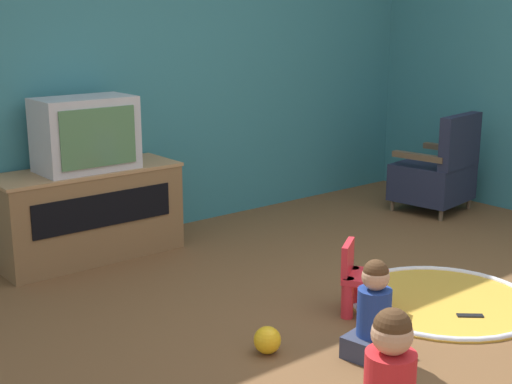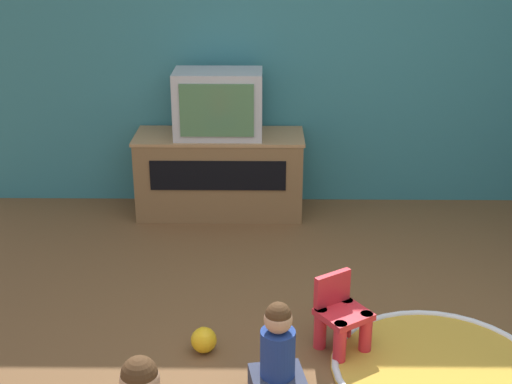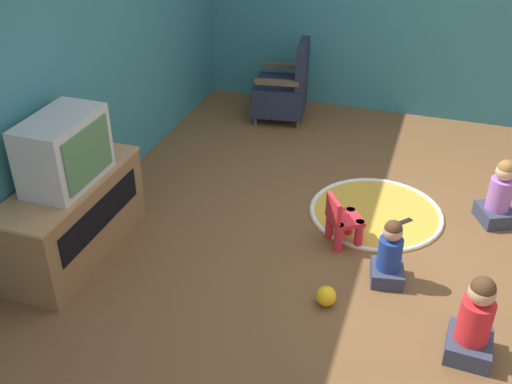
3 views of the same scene
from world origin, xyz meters
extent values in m
plane|color=brown|center=(0.00, 0.00, 0.00)|extent=(30.00, 30.00, 0.00)
cube|color=teal|center=(-0.14, 2.54, 1.43)|extent=(5.72, 0.12, 2.85)
cube|color=brown|center=(-0.91, 2.21, 0.32)|extent=(1.29, 0.49, 0.65)
cube|color=#A97C50|center=(-0.91, 2.21, 0.64)|extent=(1.32, 0.50, 0.02)
cube|color=black|center=(-0.91, 1.96, 0.40)|extent=(1.03, 0.01, 0.23)
cube|color=#B7B7BC|center=(-0.91, 2.19, 0.90)|extent=(0.67, 0.38, 0.51)
cube|color=#47754C|center=(-0.91, 1.99, 0.90)|extent=(0.55, 0.02, 0.40)
cylinder|color=brown|center=(2.25, 1.72, 0.05)|extent=(0.04, 0.04, 0.10)
cylinder|color=brown|center=(1.74, 1.64, 0.05)|extent=(0.04, 0.04, 0.10)
cylinder|color=brown|center=(2.32, 1.25, 0.05)|extent=(0.04, 0.04, 0.10)
cylinder|color=brown|center=(1.81, 1.17, 0.05)|extent=(0.04, 0.04, 0.10)
cube|color=#1E2338|center=(2.03, 1.45, 0.26)|extent=(0.68, 0.65, 0.33)
cube|color=#1E2338|center=(2.07, 1.21, 0.65)|extent=(0.59, 0.19, 0.45)
cube|color=brown|center=(2.30, 1.49, 0.53)|extent=(0.14, 0.48, 0.05)
cube|color=brown|center=(1.77, 1.41, 0.53)|extent=(0.14, 0.48, 0.05)
cylinder|color=red|center=(-0.15, 0.15, 0.12)|extent=(0.07, 0.07, 0.24)
cylinder|color=red|center=(0.00, 0.25, 0.12)|extent=(0.07, 0.07, 0.24)
cylinder|color=red|center=(-0.25, 0.29, 0.12)|extent=(0.07, 0.07, 0.24)
cylinder|color=red|center=(-0.09, 0.39, 0.12)|extent=(0.07, 0.07, 0.24)
cube|color=red|center=(-0.12, 0.27, 0.22)|extent=(0.35, 0.34, 0.04)
cube|color=red|center=(-0.18, 0.36, 0.33)|extent=(0.21, 0.16, 0.19)
cylinder|color=gold|center=(0.38, 0.08, 0.01)|extent=(1.15, 1.15, 0.01)
torus|color=silver|center=(0.38, 0.08, 0.01)|extent=(1.15, 1.15, 0.04)
cube|color=#33384C|center=(-0.49, -0.12, 0.06)|extent=(0.30, 0.28, 0.12)
cylinder|color=navy|center=(-0.49, -0.12, 0.24)|extent=(0.17, 0.17, 0.25)
sphere|color=tan|center=(-0.49, -0.12, 0.43)|extent=(0.14, 0.14, 0.14)
sphere|color=#472D19|center=(-0.49, -0.12, 0.46)|extent=(0.13, 0.13, 0.13)
sphere|color=tan|center=(-1.06, -0.71, 0.51)|extent=(0.17, 0.17, 0.17)
sphere|color=#472D19|center=(-1.06, -0.71, 0.54)|extent=(0.15, 0.15, 0.15)
sphere|color=yellow|center=(-0.89, 0.24, 0.07)|extent=(0.14, 0.14, 0.14)
cube|color=black|center=(0.30, -0.17, 0.01)|extent=(0.14, 0.13, 0.02)
camera|label=1|loc=(-3.07, -2.35, 1.71)|focal=50.00mm
camera|label=2|loc=(-0.56, -3.10, 2.28)|focal=50.00mm
camera|label=3|loc=(-4.05, -0.30, 2.86)|focal=42.00mm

